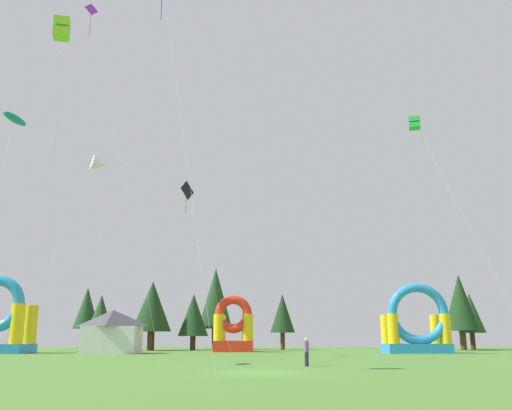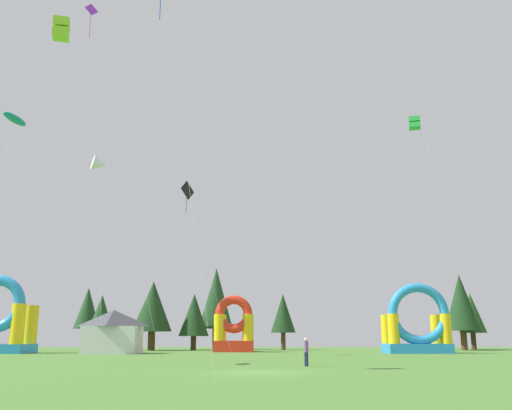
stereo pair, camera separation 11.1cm
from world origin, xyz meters
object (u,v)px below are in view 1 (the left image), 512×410
object	(u,v)px
kite_white_delta	(99,164)
kite_purple_diamond	(92,18)
inflatable_blue_arch	(417,328)
kite_lime_box	(62,29)
kite_black_diamond	(186,192)
festival_tent	(112,332)
kite_teal_parafoil	(15,119)
person_left_edge	(306,349)
inflatable_orange_dome	(234,331)
kite_green_box	(415,124)

from	to	relation	value
kite_white_delta	kite_purple_diamond	bearing A→B (deg)	-77.86
kite_purple_diamond	inflatable_blue_arch	distance (m)	41.77
kite_lime_box	kite_white_delta	bearing A→B (deg)	101.05
kite_black_diamond	festival_tent	bearing A→B (deg)	140.51
kite_teal_parafoil	kite_white_delta	bearing A→B (deg)	93.24
kite_white_delta	inflatable_blue_arch	world-z (taller)	kite_white_delta
inflatable_blue_arch	kite_white_delta	bearing A→B (deg)	176.37
kite_black_diamond	festival_tent	world-z (taller)	kite_black_diamond
person_left_edge	festival_tent	distance (m)	29.10
kite_teal_parafoil	inflatable_orange_dome	xyz separation A→B (m)	(13.58, 28.83, -13.35)
kite_white_delta	kite_purple_diamond	world-z (taller)	kite_purple_diamond
kite_green_box	inflatable_blue_arch	world-z (taller)	kite_green_box
kite_black_diamond	person_left_edge	xyz separation A→B (m)	(9.42, -17.25, -13.88)
kite_teal_parafoil	person_left_edge	xyz separation A→B (m)	(18.75, -0.69, -14.58)
kite_teal_parafoil	inflatable_orange_dome	size ratio (longest dim) A/B	2.65
kite_green_box	inflatable_orange_dome	size ratio (longest dim) A/B	3.14
kite_black_diamond	person_left_edge	size ratio (longest dim) A/B	9.59
kite_lime_box	kite_purple_diamond	distance (m)	13.42
inflatable_blue_arch	festival_tent	xyz separation A→B (m)	(-30.54, -0.31, -0.31)
kite_white_delta	festival_tent	distance (m)	18.62
kite_lime_box	inflatable_orange_dome	distance (m)	39.17
kite_green_box	kite_purple_diamond	bearing A→B (deg)	-174.69
kite_green_box	person_left_edge	world-z (taller)	kite_green_box
kite_lime_box	festival_tent	bearing A→B (deg)	95.82
kite_purple_diamond	festival_tent	size ratio (longest dim) A/B	5.20
person_left_edge	kite_teal_parafoil	bearing A→B (deg)	-36.00
kite_black_diamond	inflatable_orange_dome	distance (m)	18.12
kite_lime_box	kite_teal_parafoil	bearing A→B (deg)	130.03
kite_lime_box	inflatable_blue_arch	bearing A→B (deg)	45.98
kite_green_box	inflatable_orange_dome	distance (m)	30.44
kite_black_diamond	kite_purple_diamond	distance (m)	17.17
kite_teal_parafoil	kite_purple_diamond	size ratio (longest dim) A/B	0.58
kite_green_box	festival_tent	world-z (taller)	kite_green_box
kite_lime_box	person_left_edge	size ratio (longest dim) A/B	12.00
festival_tent	inflatable_orange_dome	bearing A→B (deg)	26.64
kite_lime_box	person_left_edge	xyz separation A→B (m)	(14.17, 4.76, -17.91)
kite_black_diamond	festival_tent	xyz separation A→B (m)	(-7.64, 6.29, -12.72)
person_left_edge	kite_purple_diamond	bearing A→B (deg)	-55.38
inflatable_orange_dome	festival_tent	world-z (taller)	inflatable_orange_dome
kite_black_diamond	inflatable_blue_arch	world-z (taller)	kite_black_diamond
kite_green_box	kite_purple_diamond	world-z (taller)	kite_purple_diamond
kite_lime_box	inflatable_blue_arch	size ratio (longest dim) A/B	2.82
inflatable_orange_dome	inflatable_blue_arch	bearing A→B (deg)	-16.88
kite_white_delta	kite_purple_diamond	xyz separation A→B (m)	(4.24, -19.72, 6.00)
kite_purple_diamond	person_left_edge	bearing A→B (deg)	-21.48
person_left_edge	festival_tent	size ratio (longest dim) A/B	0.31
kite_green_box	festival_tent	xyz separation A→B (m)	(-27.02, 14.87, -16.32)
kite_lime_box	kite_purple_diamond	bearing A→B (deg)	99.09
kite_black_diamond	kite_white_delta	bearing A→B (deg)	140.92
person_left_edge	inflatable_blue_arch	bearing A→B (deg)	-153.38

